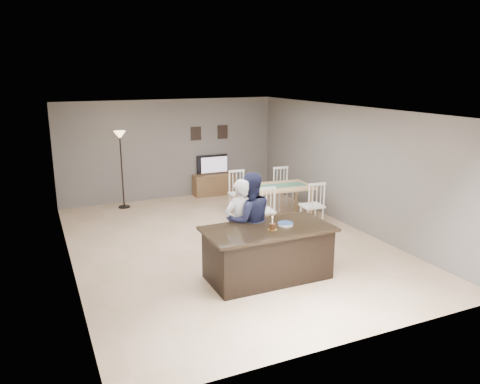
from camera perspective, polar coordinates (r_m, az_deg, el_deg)
name	(u,v)px	position (r m, az deg, el deg)	size (l,w,h in m)	color
floor	(227,243)	(9.64, -1.62, -6.27)	(8.00, 8.00, 0.00)	tan
room_shell	(226,163)	(9.18, -1.70, 3.56)	(8.00, 8.00, 8.00)	slate
kitchen_island	(268,253)	(7.96, 3.40, -7.39)	(2.15, 1.10, 0.90)	black
tv_console	(214,184)	(13.33, -3.13, 0.94)	(1.20, 0.40, 0.60)	brown
television	(213,165)	(13.28, -3.27, 3.37)	(0.91, 0.12, 0.53)	black
tv_screen_glow	(214,165)	(13.20, -3.15, 3.33)	(0.78, 0.78, 0.00)	orange
picture_frames	(209,133)	(13.24, -3.74, 7.22)	(1.10, 0.02, 0.38)	black
doorway	(82,243)	(6.42, -18.73, -5.95)	(0.00, 2.10, 2.65)	black
woman	(240,225)	(8.19, 0.04, -4.00)	(0.60, 0.39, 1.64)	silver
man	(250,221)	(8.25, 1.21, -3.51)	(0.84, 0.66, 1.74)	#1C1F3E
birthday_cake	(272,226)	(7.70, 3.96, -4.20)	(0.15, 0.15, 0.23)	gold
plate_stack	(285,224)	(7.94, 5.56, -3.90)	(0.26, 0.26, 0.04)	white
dining_table	(274,192)	(10.99, 4.18, 0.00)	(1.81, 2.08, 1.06)	tan
floor_lamp	(121,149)	(12.17, -14.36, 5.13)	(0.30, 0.30, 1.98)	black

